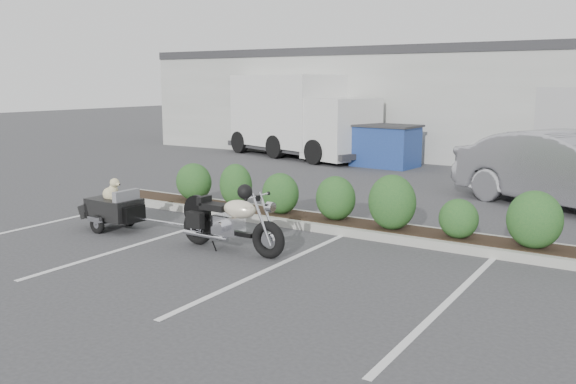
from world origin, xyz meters
The scene contains 8 objects.
ground centered at (0.00, 0.00, 0.00)m, with size 90.00×90.00×0.00m, color #38383A.
planter_kerb centered at (1.00, 2.20, 0.07)m, with size 12.00×1.00×0.15m, color #9E9E93.
building centered at (0.00, 17.00, 2.00)m, with size 26.00×10.00×4.00m, color #9EA099.
motorcycle centered at (0.10, -0.15, 0.48)m, with size 2.11×0.71×1.21m.
pet_trailer centered at (-2.68, -0.13, 0.42)m, with size 1.68×0.94×1.00m.
sedan centered at (4.31, 6.51, 0.85)m, with size 1.79×5.15×1.70m, color #A9A8AF.
dumpster centered at (-1.82, 10.68, 0.70)m, with size 2.21×1.61×1.38m.
delivery_truck centered at (-5.60, 11.49, 1.44)m, with size 6.89×4.04×3.01m.
Camera 1 is at (6.11, -7.89, 2.77)m, focal length 38.00 mm.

